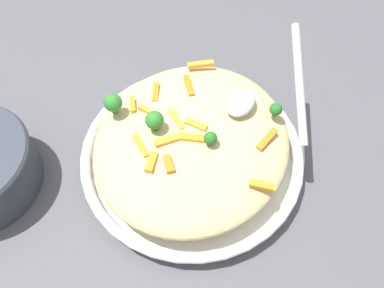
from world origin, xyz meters
TOP-DOWN VIEW (x-y plane):
  - ground_plane at (0.00, 0.00)m, footprint 2.40×2.40m
  - serving_bowl at (0.00, 0.00)m, footprint 0.34×0.34m
  - pasta_mound at (0.00, 0.00)m, footprint 0.31×0.28m
  - carrot_piece_0 at (0.07, -0.02)m, footprint 0.03×0.02m
  - carrot_piece_1 at (0.03, 0.12)m, footprint 0.02×0.03m
  - carrot_piece_2 at (-0.00, -0.08)m, footprint 0.01×0.03m
  - carrot_piece_3 at (-0.00, -0.10)m, footprint 0.03×0.02m
  - carrot_piece_4 at (0.01, 0.01)m, footprint 0.03×0.04m
  - carrot_piece_5 at (-0.12, -0.05)m, footprint 0.03×0.04m
  - carrot_piece_6 at (-0.07, -0.05)m, footprint 0.04×0.03m
  - carrot_piece_7 at (0.03, -0.02)m, footprint 0.03×0.03m
  - carrot_piece_8 at (0.06, -0.05)m, footprint 0.03×0.04m
  - carrot_piece_9 at (-0.01, -0.03)m, footprint 0.03×0.04m
  - carrot_piece_10 at (-0.01, 0.00)m, footprint 0.01×0.03m
  - carrot_piece_11 at (-0.04, 0.10)m, footprint 0.04×0.02m
  - carrot_piece_12 at (-0.04, -0.09)m, footprint 0.04×0.02m
  - carrot_piece_13 at (0.06, 0.00)m, footprint 0.03×0.03m
  - broccoli_floret_0 at (0.02, -0.12)m, footprint 0.03×0.03m
  - broccoli_floret_1 at (0.02, -0.05)m, footprint 0.03×0.03m
  - broccoli_floret_2 at (0.01, 0.03)m, footprint 0.02×0.02m
  - broccoli_floret_3 at (-0.09, 0.09)m, footprint 0.02×0.02m
  - serving_spoon at (-0.09, 0.07)m, footprint 0.14×0.13m

SIDE VIEW (x-z plane):
  - ground_plane at x=0.00m, z-range 0.00..0.00m
  - serving_bowl at x=0.00m, z-range 0.00..0.04m
  - pasta_mound at x=0.00m, z-range 0.03..0.09m
  - carrot_piece_12 at x=-0.04m, z-range 0.08..0.09m
  - carrot_piece_11 at x=-0.04m, z-range 0.08..0.09m
  - carrot_piece_1 at x=0.03m, z-range 0.08..0.09m
  - carrot_piece_3 at x=0.00m, z-range 0.08..0.09m
  - carrot_piece_5 at x=-0.12m, z-range 0.08..0.09m
  - carrot_piece_8 at x=0.06m, z-range 0.08..0.09m
  - carrot_piece_2 at x=0.00m, z-range 0.08..0.09m
  - carrot_piece_6 at x=-0.07m, z-range 0.08..0.09m
  - carrot_piece_0 at x=0.07m, z-range 0.08..0.09m
  - carrot_piece_9 at x=-0.01m, z-range 0.09..0.09m
  - carrot_piece_13 at x=0.06m, z-range 0.09..0.09m
  - carrot_piece_10 at x=-0.01m, z-range 0.09..0.09m
  - carrot_piece_7 at x=0.03m, z-range 0.09..0.09m
  - carrot_piece_4 at x=0.01m, z-range 0.09..0.09m
  - broccoli_floret_3 at x=-0.09m, z-range 0.08..0.11m
  - broccoli_floret_2 at x=0.01m, z-range 0.09..0.11m
  - broccoli_floret_0 at x=0.02m, z-range 0.08..0.12m
  - broccoli_floret_1 at x=0.02m, z-range 0.09..0.12m
  - serving_spoon at x=-0.09m, z-range 0.07..0.15m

